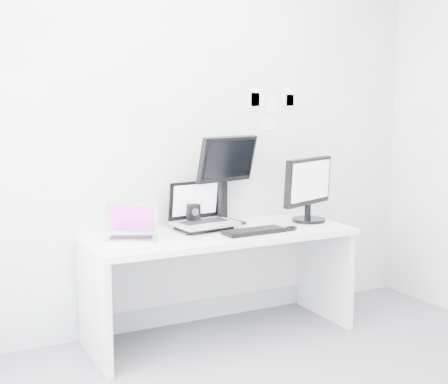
# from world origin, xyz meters

# --- Properties ---
(back_wall) EXTENTS (3.60, 0.00, 3.60)m
(back_wall) POSITION_xyz_m (0.00, 1.60, 1.35)
(back_wall) COLOR silver
(back_wall) RESTS_ON ground
(desk) EXTENTS (1.80, 0.70, 0.73)m
(desk) POSITION_xyz_m (0.00, 1.25, 0.36)
(desk) COLOR white
(desk) RESTS_ON ground
(macbook) EXTENTS (0.40, 0.36, 0.24)m
(macbook) POSITION_xyz_m (-0.62, 1.25, 0.85)
(macbook) COLOR #ABABAF
(macbook) RESTS_ON desk
(speaker) EXTENTS (0.11, 0.11, 0.17)m
(speaker) POSITION_xyz_m (-0.11, 1.45, 0.81)
(speaker) COLOR black
(speaker) RESTS_ON desk
(dell_laptop) EXTENTS (0.43, 0.35, 0.33)m
(dell_laptop) POSITION_xyz_m (-0.07, 1.35, 0.90)
(dell_laptop) COLOR #9D9FA5
(dell_laptop) RESTS_ON desk
(rear_monitor) EXTENTS (0.50, 0.29, 0.65)m
(rear_monitor) POSITION_xyz_m (0.14, 1.44, 1.05)
(rear_monitor) COLOR black
(rear_monitor) RESTS_ON desk
(samsung_monitor) EXTENTS (0.58, 0.42, 0.48)m
(samsung_monitor) POSITION_xyz_m (0.73, 1.27, 0.97)
(samsung_monitor) COLOR black
(samsung_monitor) RESTS_ON desk
(keyboard) EXTENTS (0.43, 0.17, 0.03)m
(keyboard) POSITION_xyz_m (0.18, 1.10, 0.74)
(keyboard) COLOR black
(keyboard) RESTS_ON desk
(mouse) EXTENTS (0.10, 0.07, 0.03)m
(mouse) POSITION_xyz_m (0.44, 1.06, 0.75)
(mouse) COLOR black
(mouse) RESTS_ON desk
(wall_note_0) EXTENTS (0.10, 0.00, 0.14)m
(wall_note_0) POSITION_xyz_m (0.45, 1.59, 1.62)
(wall_note_0) COLOR white
(wall_note_0) RESTS_ON back_wall
(wall_note_1) EXTENTS (0.09, 0.00, 0.13)m
(wall_note_1) POSITION_xyz_m (0.60, 1.59, 1.58)
(wall_note_1) COLOR white
(wall_note_1) RESTS_ON back_wall
(wall_note_2) EXTENTS (0.10, 0.00, 0.14)m
(wall_note_2) POSITION_xyz_m (0.75, 1.59, 1.63)
(wall_note_2) COLOR white
(wall_note_2) RESTS_ON back_wall
(wall_note_3) EXTENTS (0.11, 0.00, 0.08)m
(wall_note_3) POSITION_xyz_m (0.58, 1.59, 1.42)
(wall_note_3) COLOR white
(wall_note_3) RESTS_ON back_wall
(wall_note_4) EXTENTS (0.09, 0.00, 0.10)m
(wall_note_4) POSITION_xyz_m (0.78, 1.59, 1.60)
(wall_note_4) COLOR white
(wall_note_4) RESTS_ON back_wall
(wall_note_5) EXTENTS (0.12, 0.00, 0.10)m
(wall_note_5) POSITION_xyz_m (0.49, 1.59, 1.61)
(wall_note_5) COLOR white
(wall_note_5) RESTS_ON back_wall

